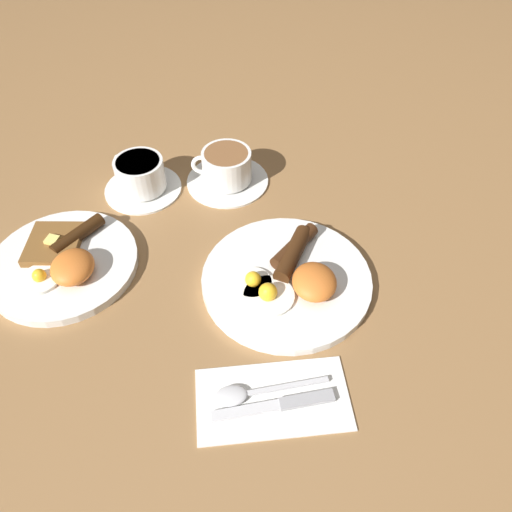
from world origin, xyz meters
The scene contains 8 objects.
ground_plane centered at (0.00, 0.00, 0.00)m, with size 3.00×3.00×0.00m, color olive.
breakfast_plate_near centered at (0.00, 0.00, 0.01)m, with size 0.27×0.27×0.05m.
breakfast_plate_far centered at (0.05, 0.37, 0.01)m, with size 0.25×0.25×0.05m.
teacup_near centered at (0.26, 0.09, 0.03)m, with size 0.16×0.16×0.07m.
teacup_far centered at (0.25, 0.26, 0.03)m, with size 0.15×0.15×0.07m.
napkin centered at (-0.20, 0.04, 0.00)m, with size 0.11×0.21×0.01m, color white.
knife centered at (-0.21, 0.03, 0.01)m, with size 0.04×0.17×0.01m.
spoon centered at (-0.20, 0.07, 0.01)m, with size 0.04×0.16×0.01m.
Camera 1 is at (-0.51, 0.07, 0.63)m, focal length 35.00 mm.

